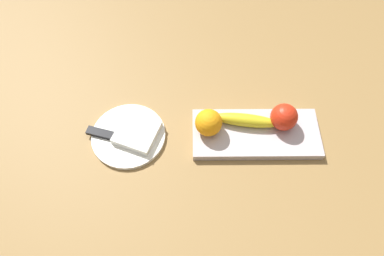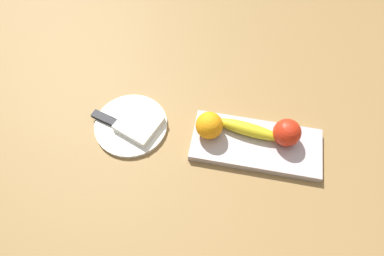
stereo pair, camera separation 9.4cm
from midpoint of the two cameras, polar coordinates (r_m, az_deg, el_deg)
The scene contains 8 objects.
ground_plane at distance 0.99m, azimuth 10.26°, elevation -2.80°, with size 2.40×2.40×0.00m, color olive.
fruit_tray at distance 0.98m, azimuth 13.03°, elevation -3.14°, with size 0.35×0.15×0.02m, color #BEB4B7.
apple at distance 0.97m, azimuth 17.87°, elevation -0.94°, with size 0.07×0.07×0.07m, color red.
banana at distance 0.97m, azimuth 11.80°, elevation -0.44°, with size 0.18×0.04×0.04m, color yellow.
orange_near_apple at distance 0.94m, azimuth 5.68°, elevation 0.18°, with size 0.07×0.07×0.07m, color orange.
dinner_plate at distance 1.00m, azimuth -7.32°, elevation 0.01°, with size 0.21×0.21×0.01m, color white.
folded_napkin at distance 0.98m, azimuth -5.98°, elevation 0.27°, with size 0.11×0.10×0.02m, color white.
knife at distance 1.01m, azimuth -10.37°, elevation 0.99°, with size 0.18×0.07×0.01m.
Camera 2 is at (-0.04, -0.48, 0.86)m, focal length 32.86 mm.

